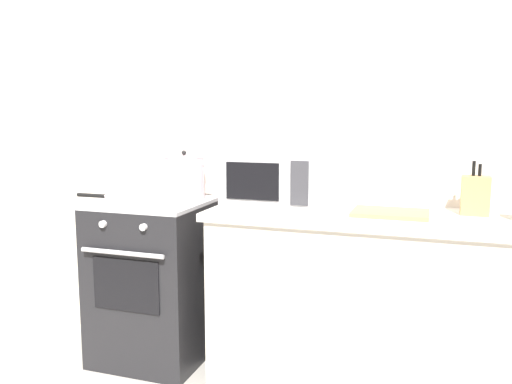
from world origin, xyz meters
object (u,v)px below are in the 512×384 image
Objects in this scene: stock_pot at (184,177)px; cutting_board at (390,213)px; frying_pan at (125,199)px; stove at (155,279)px; microwave at (274,178)px; knife_block at (475,195)px.

cutting_board is (1.17, -0.14, -0.12)m from stock_pot.
frying_pan is 1.41m from cutting_board.
frying_pan is (-0.23, -0.27, -0.10)m from stock_pot.
microwave reaches higher than stove.
stove is at bearing -179.95° from cutting_board.
stove is 1.79m from knife_block.
cutting_board is at bearing -160.06° from knife_block.
stock_pot is 0.64× the size of microwave.
microwave is 1.00m from knife_block.
frying_pan is at bearing -125.73° from stove.
stove is 2.56× the size of cutting_board.
microwave reaches higher than stock_pot.
stock_pot is 1.19m from cutting_board.
cutting_board is (0.61, -0.08, -0.14)m from microwave.
stock_pot reaches higher than frying_pan.
knife_block is (1.79, 0.27, 0.07)m from frying_pan.
microwave is at bearing -5.95° from stock_pot.
stock_pot is at bearing 173.38° from cutting_board.
frying_pan is at bearing -164.88° from microwave.
frying_pan is 0.82m from microwave.
cutting_board is 0.42m from knife_block.
cutting_board is 1.37× the size of knife_block.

